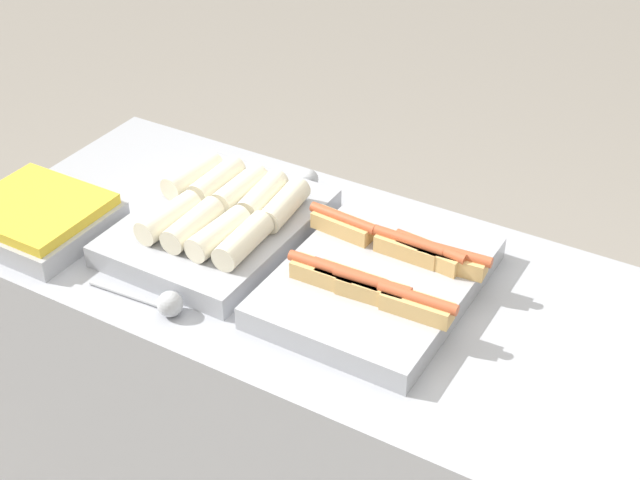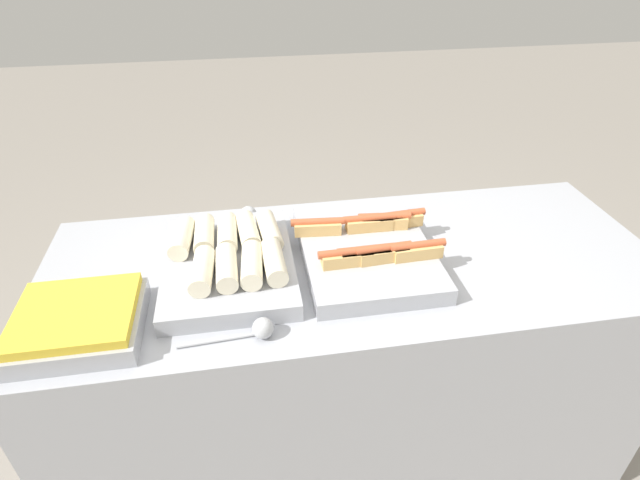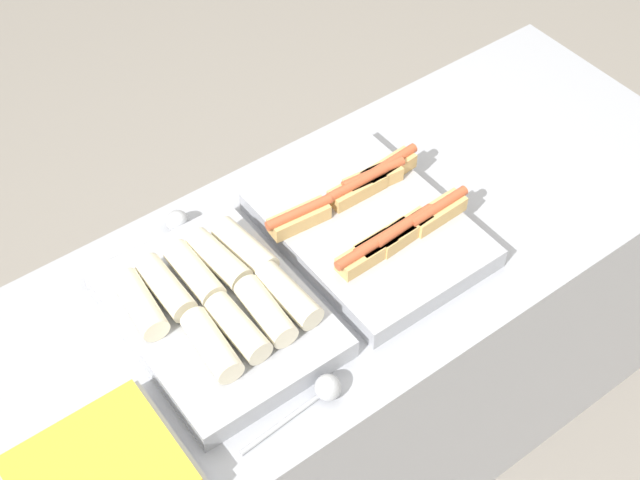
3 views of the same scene
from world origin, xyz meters
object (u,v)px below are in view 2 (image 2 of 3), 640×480
tray_hotdogs (367,249)px  tray_side_front (78,322)px  serving_spoon_far (245,215)px  serving_spoon_near (258,330)px  tray_wraps (230,259)px

tray_hotdogs → tray_side_front: tray_hotdogs is taller
tray_hotdogs → serving_spoon_far: bearing=141.7°
serving_spoon_near → tray_side_front: bearing=168.8°
serving_spoon_far → tray_wraps: bearing=-100.9°
tray_wraps → serving_spoon_near: 0.28m
tray_wraps → tray_hotdogs: bearing=-0.4°
tray_wraps → serving_spoon_near: size_ratio=2.04×
tray_hotdogs → tray_wraps: size_ratio=1.03×
tray_hotdogs → serving_spoon_near: size_ratio=2.10×
tray_hotdogs → tray_side_front: size_ratio=1.62×
tray_wraps → tray_side_front: (-0.36, -0.19, -0.01)m
serving_spoon_near → tray_wraps: bearing=102.2°
tray_wraps → serving_spoon_far: tray_wraps is taller
serving_spoon_near → serving_spoon_far: 0.54m
serving_spoon_far → tray_hotdogs: bearing=-38.3°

